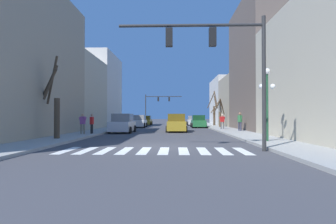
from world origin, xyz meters
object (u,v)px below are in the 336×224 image
object	(u,v)px
car_parked_left_far	(193,121)
car_driving_away_lane	(146,121)
pedestrian_waiting_at_curb	(92,122)
traffic_signal_near	(221,53)
car_driving_toward_lane	(198,122)
street_tree_right_mid	(54,104)
pedestrian_crossing_street	(240,120)
traffic_signal_far	(157,102)
car_at_intersection	(123,124)
pedestrian_on_right_sidewalk	(83,122)
street_tree_right_near	(214,110)
car_parked_left_near	(139,122)
car_parked_right_mid	(176,123)
street_lamp_right_corner	(267,89)
pedestrian_near_right_corner	(222,120)
street_tree_left_far	(219,113)

from	to	relation	value
car_parked_left_far	car_driving_away_lane	bearing A→B (deg)	88.13
car_driving_away_lane	pedestrian_waiting_at_curb	bearing A→B (deg)	175.88
traffic_signal_near	car_driving_toward_lane	world-z (taller)	traffic_signal_near
car_parked_left_far	street_tree_right_mid	distance (m)	30.44
traffic_signal_near	pedestrian_waiting_at_curb	xyz separation A→B (m)	(-8.95, 9.30, -3.37)
pedestrian_waiting_at_curb	pedestrian_crossing_street	xyz separation A→B (m)	(13.19, 4.55, 0.10)
traffic_signal_far	car_driving_toward_lane	size ratio (longest dim) A/B	1.70
traffic_signal_near	car_at_intersection	bearing A→B (deg)	118.79
pedestrian_crossing_street	pedestrian_on_right_sidewalk	bearing A→B (deg)	-91.75
pedestrian_waiting_at_curb	car_parked_left_far	bearing A→B (deg)	-20.24
pedestrian_crossing_street	street_tree_right_mid	xyz separation A→B (m)	(-14.28, -8.94, 1.20)
car_driving_away_lane	street_tree_right_near	distance (m)	12.26
car_parked_left_near	street_tree_right_near	xyz separation A→B (m)	(11.13, 4.11, 1.68)
pedestrian_crossing_street	pedestrian_waiting_at_curb	bearing A→B (deg)	-92.27
car_parked_right_mid	car_parked_left_near	bearing A→B (deg)	27.71
street_lamp_right_corner	pedestrian_waiting_at_curb	distance (m)	13.74
street_tree_right_near	traffic_signal_far	bearing A→B (deg)	129.54
traffic_signal_near	car_parked_right_mid	distance (m)	15.26
pedestrian_crossing_street	street_tree_right_near	size ratio (longest dim) A/B	0.33
car_driving_away_lane	pedestrian_crossing_street	xyz separation A→B (m)	(11.45, -19.65, 0.44)
pedestrian_waiting_at_curb	traffic_signal_near	bearing A→B (deg)	-133.78
car_at_intersection	pedestrian_near_right_corner	world-z (taller)	car_at_intersection
traffic_signal_far	street_tree_left_far	world-z (taller)	traffic_signal_far
car_parked_right_mid	street_tree_left_far	bearing A→B (deg)	-34.93
car_parked_left_far	traffic_signal_far	bearing A→B (deg)	42.98
traffic_signal_far	pedestrian_on_right_sidewalk	size ratio (longest dim) A/B	4.46
traffic_signal_far	car_driving_away_lane	distance (m)	8.05
street_tree_right_mid	street_tree_right_near	bearing A→B (deg)	59.57
car_parked_right_mid	pedestrian_crossing_street	xyz separation A→B (m)	(6.22, -0.83, 0.37)
street_lamp_right_corner	street_tree_left_far	xyz separation A→B (m)	(0.55, 19.67, -1.14)
car_driving_away_lane	pedestrian_crossing_street	distance (m)	22.75
car_at_intersection	car_parked_right_mid	bearing A→B (deg)	-72.08
car_parked_right_mid	pedestrian_crossing_street	bearing A→B (deg)	-97.63
car_parked_left_far	traffic_signal_near	bearing A→B (deg)	178.30
traffic_signal_far	pedestrian_near_right_corner	bearing A→B (deg)	-68.78
traffic_signal_near	pedestrian_crossing_street	size ratio (longest dim) A/B	3.75
car_at_intersection	pedestrian_on_right_sidewalk	size ratio (longest dim) A/B	2.60
pedestrian_on_right_sidewalk	street_tree_right_near	xyz separation A→B (m)	(13.53, 19.76, 1.34)
car_parked_left_far	pedestrian_crossing_street	bearing A→B (deg)	-170.47
car_parked_left_near	pedestrian_crossing_street	world-z (taller)	pedestrian_crossing_street
pedestrian_waiting_at_curb	pedestrian_on_right_sidewalk	bearing A→B (deg)	121.94
car_driving_away_lane	pedestrian_waiting_at_curb	distance (m)	24.27
pedestrian_waiting_at_curb	street_tree_right_near	size ratio (longest dim) A/B	0.30
street_lamp_right_corner	car_parked_left_near	world-z (taller)	street_lamp_right_corner
traffic_signal_near	car_parked_left_near	distance (m)	25.89
street_lamp_right_corner	pedestrian_on_right_sidewalk	xyz separation A→B (m)	(-12.80, 5.69, -2.00)
car_parked_left_far	pedestrian_near_right_corner	size ratio (longest dim) A/B	2.75
traffic_signal_near	pedestrian_crossing_street	bearing A→B (deg)	72.99
traffic_signal_far	car_parked_left_near	bearing A→B (deg)	-94.71
pedestrian_near_right_corner	street_tree_left_far	distance (m)	5.67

